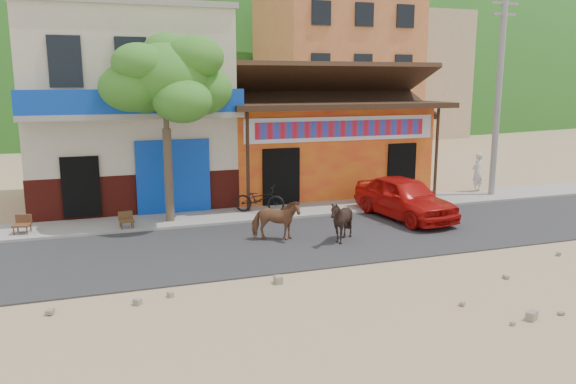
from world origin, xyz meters
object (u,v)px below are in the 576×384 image
object	(u,v)px
tree	(167,129)
pedestrian	(477,172)
red_car	(404,197)
cafe_chair_right	(126,213)
cow_tan	(276,220)
cafe_chair_left	(21,217)
utility_pole	(498,93)
cow_dark	(341,221)
scooter	(259,199)

from	to	relation	value
tree	pedestrian	distance (m)	12.82
red_car	cafe_chair_right	world-z (taller)	red_car
cow_tan	cafe_chair_right	xyz separation A→B (m)	(-4.06, 2.54, -0.06)
cafe_chair_left	pedestrian	bearing A→B (deg)	14.35
pedestrian	cafe_chair_left	xyz separation A→B (m)	(-17.00, -1.03, -0.30)
pedestrian	cafe_chair_right	bearing A→B (deg)	-17.25
red_car	pedestrian	bearing A→B (deg)	21.86
cafe_chair_right	tree	bearing A→B (deg)	14.03
utility_pole	cow_tan	distance (m)	11.20
cow_dark	cafe_chair_right	distance (m)	6.67
tree	utility_pole	xyz separation A→B (m)	(12.80, 0.20, 1.00)
scooter	pedestrian	distance (m)	9.53
red_car	cafe_chair_left	distance (m)	12.11
tree	cafe_chair_right	size ratio (longest dim) A/B	6.47
cow_tan	utility_pole	bearing A→B (deg)	-53.56
cafe_chair_left	cafe_chair_right	size ratio (longest dim) A/B	1.08
cafe_chair_right	cow_tan	bearing A→B (deg)	-37.62
cow_tan	cow_dark	bearing A→B (deg)	-95.72
tree	red_car	xyz separation A→B (m)	(7.58, -1.88, -2.37)
cow_dark	pedestrian	world-z (taller)	pedestrian
utility_pole	cafe_chair_left	distance (m)	17.56
pedestrian	scooter	bearing A→B (deg)	-18.87
pedestrian	cafe_chair_right	size ratio (longest dim) A/B	1.72
tree	scooter	world-z (taller)	tree
utility_pole	scooter	world-z (taller)	utility_pole
cow_tan	red_car	size ratio (longest dim) A/B	0.34
cow_tan	tree	bearing A→B (deg)	59.95
cow_dark	cafe_chair_right	bearing A→B (deg)	-123.01
cow_tan	cafe_chair_right	distance (m)	4.79
utility_pole	cow_tan	bearing A→B (deg)	-162.31
scooter	red_car	bearing A→B (deg)	-87.99
cow_tan	red_car	distance (m)	5.05
utility_pole	scooter	size ratio (longest dim) A/B	4.54
cafe_chair_left	cafe_chair_right	world-z (taller)	cafe_chair_left
tree	cow_dark	bearing A→B (deg)	-41.08
cafe_chair_left	cow_tan	bearing A→B (deg)	-11.50
scooter	utility_pole	bearing A→B (deg)	-62.96
cafe_chair_right	utility_pole	bearing A→B (deg)	-2.81
utility_pole	red_car	size ratio (longest dim) A/B	1.92
utility_pole	cafe_chair_right	distance (m)	14.65
cafe_chair_left	cafe_chair_right	distance (m)	3.02
tree	pedestrian	size ratio (longest dim) A/B	3.75
tree	cafe_chair_left	bearing A→B (deg)	-178.34
cow_tan	cafe_chair_right	world-z (taller)	cow_tan
utility_pole	cafe_chair_left	world-z (taller)	utility_pole
cow_dark	cafe_chair_left	xyz separation A→B (m)	(-8.78, 3.69, -0.04)
cow_tan	scooter	size ratio (longest dim) A/B	0.81
cow_dark	scooter	bearing A→B (deg)	-165.56
scooter	cafe_chair_left	distance (m)	7.51
pedestrian	cafe_chair_right	distance (m)	14.07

